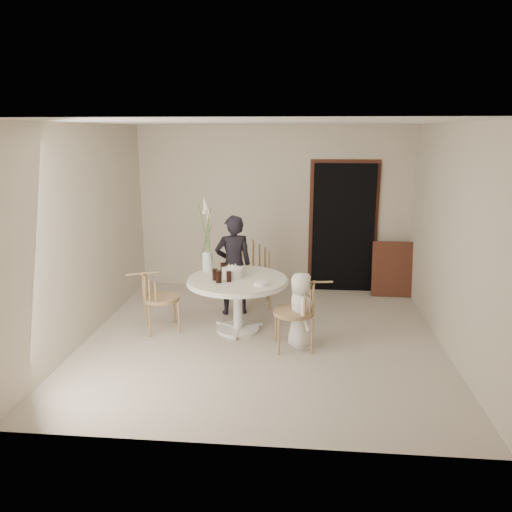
# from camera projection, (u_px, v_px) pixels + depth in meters

# --- Properties ---
(ground) EXTENTS (4.50, 4.50, 0.00)m
(ground) POSITION_uv_depth(u_px,v_px,m) (263.00, 339.00, 6.42)
(ground) COLOR beige
(ground) RESTS_ON ground
(room_shell) EXTENTS (4.50, 4.50, 4.50)m
(room_shell) POSITION_uv_depth(u_px,v_px,m) (263.00, 214.00, 6.03)
(room_shell) COLOR silver
(room_shell) RESTS_ON ground
(doorway) EXTENTS (1.00, 0.10, 2.10)m
(doorway) POSITION_uv_depth(u_px,v_px,m) (343.00, 228.00, 8.18)
(doorway) COLOR black
(doorway) RESTS_ON ground
(door_trim) EXTENTS (1.12, 0.03, 2.22)m
(door_trim) POSITION_uv_depth(u_px,v_px,m) (343.00, 224.00, 8.20)
(door_trim) COLOR brown
(door_trim) RESTS_ON ground
(table) EXTENTS (1.33, 1.33, 0.73)m
(table) POSITION_uv_depth(u_px,v_px,m) (238.00, 287.00, 6.54)
(table) COLOR white
(table) RESTS_ON ground
(picture_frame) EXTENTS (0.67, 0.21, 0.88)m
(picture_frame) POSITION_uv_depth(u_px,v_px,m) (393.00, 269.00, 8.02)
(picture_frame) COLOR brown
(picture_frame) RESTS_ON ground
(chair_far) EXTENTS (0.57, 0.61, 0.94)m
(chair_far) POSITION_uv_depth(u_px,v_px,m) (254.00, 265.00, 7.63)
(chair_far) COLOR tan
(chair_far) RESTS_ON ground
(chair_right) EXTENTS (0.56, 0.52, 0.86)m
(chair_right) POSITION_uv_depth(u_px,v_px,m) (304.00, 305.00, 6.04)
(chair_right) COLOR tan
(chair_right) RESTS_ON ground
(chair_left) EXTENTS (0.60, 0.58, 0.83)m
(chair_left) POSITION_uv_depth(u_px,v_px,m) (152.00, 293.00, 6.55)
(chair_left) COLOR tan
(chair_left) RESTS_ON ground
(girl) EXTENTS (0.62, 0.50, 1.46)m
(girl) POSITION_uv_depth(u_px,v_px,m) (233.00, 265.00, 7.16)
(girl) COLOR black
(girl) RESTS_ON ground
(boy) EXTENTS (0.38, 0.51, 0.96)m
(boy) POSITION_uv_depth(u_px,v_px,m) (301.00, 311.00, 6.06)
(boy) COLOR white
(boy) RESTS_ON ground
(birthday_cake) EXTENTS (0.27, 0.27, 0.18)m
(birthday_cake) POSITION_uv_depth(u_px,v_px,m) (232.00, 273.00, 6.54)
(birthday_cake) COLOR white
(birthday_cake) RESTS_ON table
(cola_tumbler_a) EXTENTS (0.08, 0.08, 0.13)m
(cola_tumbler_a) POSITION_uv_depth(u_px,v_px,m) (229.00, 277.00, 6.36)
(cola_tumbler_a) COLOR black
(cola_tumbler_a) RESTS_ON table
(cola_tumbler_b) EXTENTS (0.09, 0.09, 0.16)m
(cola_tumbler_b) POSITION_uv_depth(u_px,v_px,m) (219.00, 277.00, 6.31)
(cola_tumbler_b) COLOR black
(cola_tumbler_b) RESTS_ON table
(cola_tumbler_c) EXTENTS (0.09, 0.09, 0.15)m
(cola_tumbler_c) POSITION_uv_depth(u_px,v_px,m) (215.00, 275.00, 6.42)
(cola_tumbler_c) COLOR black
(cola_tumbler_c) RESTS_ON table
(cola_tumbler_d) EXTENTS (0.08, 0.08, 0.17)m
(cola_tumbler_d) POSITION_uv_depth(u_px,v_px,m) (223.00, 269.00, 6.63)
(cola_tumbler_d) COLOR black
(cola_tumbler_d) RESTS_ON table
(plate_stack) EXTENTS (0.24, 0.24, 0.04)m
(plate_stack) POSITION_uv_depth(u_px,v_px,m) (261.00, 283.00, 6.22)
(plate_stack) COLOR white
(plate_stack) RESTS_ON table
(flower_vase) EXTENTS (0.15, 0.15, 1.02)m
(flower_vase) POSITION_uv_depth(u_px,v_px,m) (207.00, 245.00, 6.77)
(flower_vase) COLOR white
(flower_vase) RESTS_ON table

